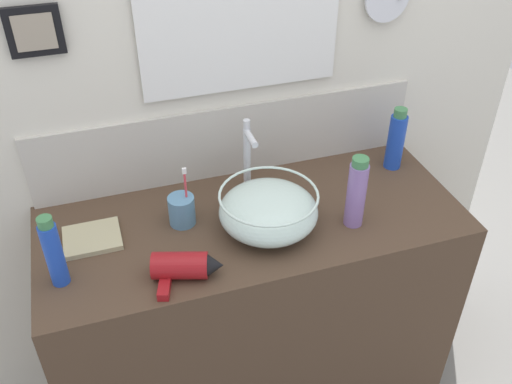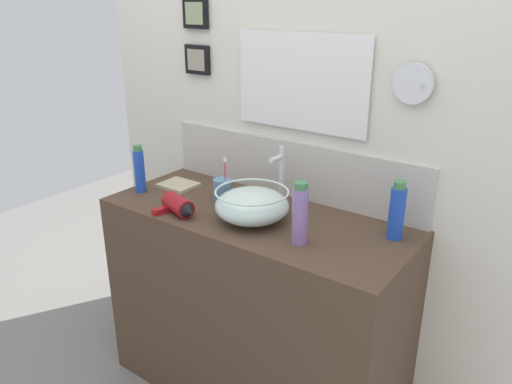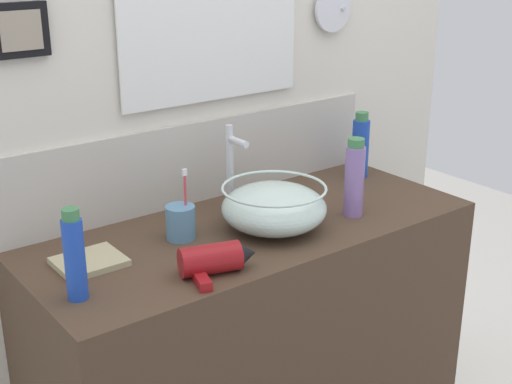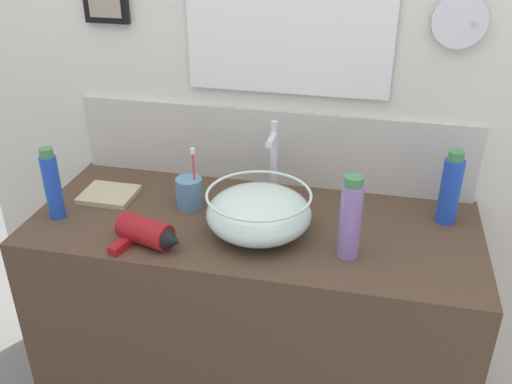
# 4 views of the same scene
# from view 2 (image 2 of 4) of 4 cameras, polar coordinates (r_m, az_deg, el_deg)

# --- Properties ---
(vanity_counter) EXTENTS (1.30, 0.54, 0.90)m
(vanity_counter) POSITION_cam_2_polar(r_m,az_deg,el_deg) (2.26, -0.18, -13.10)
(vanity_counter) COLOR #4C3828
(vanity_counter) RESTS_ON ground
(back_panel) EXTENTS (2.14, 0.10, 2.45)m
(back_panel) POSITION_cam_2_polar(r_m,az_deg,el_deg) (2.18, 4.47, 7.75)
(back_panel) COLOR silver
(back_panel) RESTS_ON ground
(glass_bowl_sink) EXTENTS (0.29, 0.29, 0.13)m
(glass_bowl_sink) POSITION_cam_2_polar(r_m,az_deg,el_deg) (1.96, -0.47, -1.50)
(glass_bowl_sink) COLOR silver
(glass_bowl_sink) RESTS_ON vanity_counter
(faucet) EXTENTS (0.02, 0.10, 0.26)m
(faucet) POSITION_cam_2_polar(r_m,az_deg,el_deg) (2.09, 2.83, 2.17)
(faucet) COLOR silver
(faucet) RESTS_ON vanity_counter
(hair_drier) EXTENTS (0.20, 0.14, 0.07)m
(hair_drier) POSITION_cam_2_polar(r_m,az_deg,el_deg) (2.05, -8.80, -1.60)
(hair_drier) COLOR maroon
(hair_drier) RESTS_ON vanity_counter
(toothbrush_cup) EXTENTS (0.08, 0.08, 0.19)m
(toothbrush_cup) POSITION_cam_2_polar(r_m,az_deg,el_deg) (2.18, -3.87, 0.32)
(toothbrush_cup) COLOR #598CB2
(toothbrush_cup) RESTS_ON vanity_counter
(soap_dispenser) EXTENTS (0.05, 0.05, 0.22)m
(soap_dispenser) POSITION_cam_2_polar(r_m,az_deg,el_deg) (2.31, -13.19, 2.50)
(soap_dispenser) COLOR blue
(soap_dispenser) RESTS_ON vanity_counter
(shampoo_bottle) EXTENTS (0.06, 0.06, 0.22)m
(shampoo_bottle) POSITION_cam_2_polar(r_m,az_deg,el_deg) (1.87, 15.80, -2.18)
(shampoo_bottle) COLOR blue
(shampoo_bottle) RESTS_ON vanity_counter
(spray_bottle) EXTENTS (0.06, 0.06, 0.23)m
(spray_bottle) POSITION_cam_2_polar(r_m,az_deg,el_deg) (1.77, 5.05, -2.53)
(spray_bottle) COLOR #8C6BB2
(spray_bottle) RESTS_ON vanity_counter
(hand_towel) EXTENTS (0.16, 0.14, 0.02)m
(hand_towel) POSITION_cam_2_polar(r_m,az_deg,el_deg) (2.37, -8.86, 0.78)
(hand_towel) COLOR tan
(hand_towel) RESTS_ON vanity_counter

